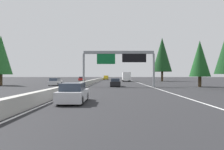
% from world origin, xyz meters
% --- Properties ---
extents(ground_plane, '(320.00, 320.00, 0.00)m').
position_xyz_m(ground_plane, '(60.00, 0.00, 0.00)').
color(ground_plane, '#262628').
extents(median_barrier, '(180.00, 0.56, 0.90)m').
position_xyz_m(median_barrier, '(80.00, 0.30, 0.45)').
color(median_barrier, '#ADAAA3').
rests_on(median_barrier, ground).
extents(shoulder_stripe_right, '(160.00, 0.16, 0.01)m').
position_xyz_m(shoulder_stripe_right, '(70.00, -11.52, 0.01)').
color(shoulder_stripe_right, silver).
rests_on(shoulder_stripe_right, ground).
extents(shoulder_stripe_median, '(160.00, 0.16, 0.01)m').
position_xyz_m(shoulder_stripe_median, '(70.00, -0.25, 0.01)').
color(shoulder_stripe_median, silver).
rests_on(shoulder_stripe_median, ground).
extents(sign_gantry_overhead, '(0.50, 12.68, 6.28)m').
position_xyz_m(sign_gantry_overhead, '(34.42, -6.04, 5.00)').
color(sign_gantry_overhead, gray).
rests_on(sign_gantry_overhead, ground).
extents(sedan_near_right, '(4.40, 1.80, 1.47)m').
position_xyz_m(sedan_near_right, '(12.93, -2.03, 0.68)').
color(sedan_near_right, silver).
rests_on(sedan_near_right, ground).
extents(sedan_far_center, '(4.40, 1.80, 1.47)m').
position_xyz_m(sedan_far_center, '(35.63, -5.26, 0.68)').
color(sedan_far_center, black).
rests_on(sedan_far_center, ground).
extents(box_truck_far_right, '(8.50, 2.40, 2.95)m').
position_xyz_m(box_truck_far_right, '(65.48, -8.93, 1.61)').
color(box_truck_far_right, white).
rests_on(box_truck_far_right, ground).
extents(pickup_distant_a, '(5.60, 2.00, 1.86)m').
position_xyz_m(pickup_distant_a, '(87.07, -1.61, 0.91)').
color(pickup_distant_a, '#AD931E').
rests_on(pickup_distant_a, ground).
extents(oncoming_near, '(4.40, 1.80, 1.47)m').
position_xyz_m(oncoming_near, '(38.89, 6.58, 0.68)').
color(oncoming_near, silver).
rests_on(oncoming_near, ground).
extents(oncoming_far, '(4.40, 1.80, 1.47)m').
position_xyz_m(oncoming_far, '(73.32, 6.57, 0.68)').
color(oncoming_far, red).
rests_on(oncoming_far, ground).
extents(conifer_right_near, '(3.57, 3.57, 8.11)m').
position_xyz_m(conifer_right_near, '(34.33, -20.02, 4.92)').
color(conifer_right_near, '#4C3823').
rests_on(conifer_right_near, ground).
extents(conifer_right_mid, '(6.41, 6.41, 14.57)m').
position_xyz_m(conifer_right_mid, '(68.40, -21.13, 8.86)').
color(conifer_right_mid, '#4C3823').
rests_on(conifer_right_mid, ground).
extents(conifer_left_near, '(4.36, 4.36, 9.90)m').
position_xyz_m(conifer_left_near, '(38.87, 17.34, 6.01)').
color(conifer_left_near, '#4C3823').
rests_on(conifer_left_near, ground).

